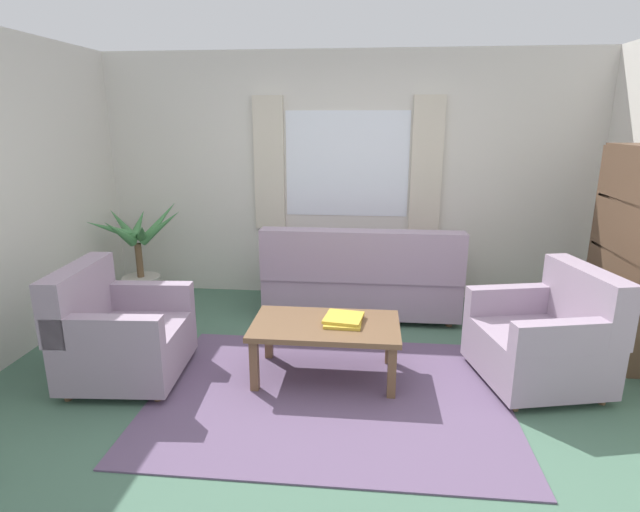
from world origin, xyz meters
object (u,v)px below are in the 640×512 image
armchair_right (546,338)px  coffee_table (325,330)px  bookshelf (631,251)px  potted_plant (140,263)px  book_stack_on_table (344,319)px  armchair_left (119,334)px  couch (361,279)px

armchair_right → coffee_table: (-1.62, -0.09, 0.03)m
bookshelf → potted_plant: bearing=80.3°
coffee_table → bookshelf: bookshelf is taller
book_stack_on_table → bookshelf: (2.27, 0.61, 0.43)m
coffee_table → potted_plant: potted_plant is taller
armchair_left → coffee_table: 1.55m
potted_plant → bookshelf: 4.59m
book_stack_on_table → coffee_table: bearing=-162.0°
couch → armchair_right: bearing=138.3°
couch → bookshelf: 2.32m
armchair_right → book_stack_on_table: size_ratio=2.99×
coffee_table → book_stack_on_table: size_ratio=3.29×
coffee_table → bookshelf: 2.54m
coffee_table → potted_plant: (-2.11, 1.43, 0.06)m
couch → book_stack_on_table: bearing=85.2°
couch → bookshelf: bookshelf is taller
couch → coffee_table: couch is taller
couch → coffee_table: (-0.24, -1.32, 0.01)m
potted_plant → coffee_table: bearing=-34.1°
armchair_right → armchair_left: bearing=-98.3°
potted_plant → armchair_right: bearing=-19.8°
armchair_left → armchair_right: bearing=-89.5°
couch → bookshelf: (2.16, -0.66, 0.52)m
coffee_table → couch: bearing=79.7°
coffee_table → book_stack_on_table: 0.16m
armchair_left → book_stack_on_table: 1.69m
armchair_left → book_stack_on_table: bearing=-87.1°
armchair_left → couch: bearing=-54.3°
armchair_right → coffee_table: armchair_right is taller
armchair_left → coffee_table: bearing=-88.1°
book_stack_on_table → armchair_right: bearing=1.7°
couch → potted_plant: 2.35m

